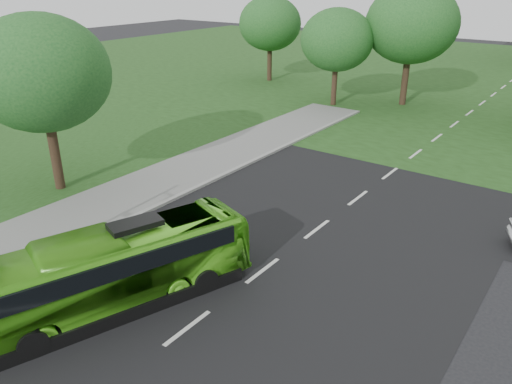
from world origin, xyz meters
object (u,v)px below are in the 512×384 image
tree_park_a (337,40)px  bus (112,270)px  tree_park_b (412,24)px  tree_side_near (41,73)px  tree_park_f (270,24)px

tree_park_a → bus: size_ratio=0.82×
tree_park_b → tree_side_near: bearing=-105.3°
tree_park_b → tree_side_near: (-7.50, -27.32, -0.63)m
tree_park_a → bus: bearing=-75.9°
tree_park_f → tree_side_near: size_ratio=0.96×
tree_park_a → tree_side_near: (-2.90, -23.82, 0.57)m
tree_park_b → tree_park_f: bearing=172.9°
tree_park_b → bus: tree_park_b is taller
tree_park_a → tree_park_b: 5.90m
tree_park_a → tree_side_near: tree_side_near is taller
bus → tree_side_near: bearing=174.2°
tree_park_f → bus: bearing=-63.0°
tree_park_f → tree_park_a: bearing=-27.8°
tree_park_a → tree_park_f: bearing=152.2°
tree_side_near → tree_park_a: bearing=83.1°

